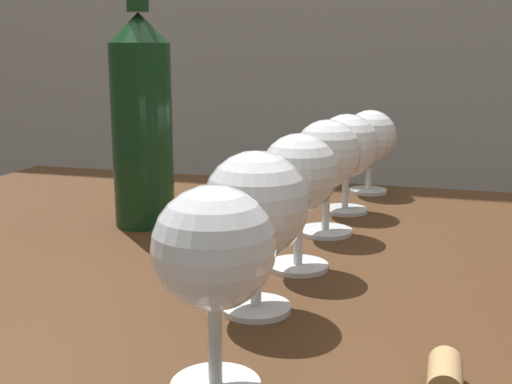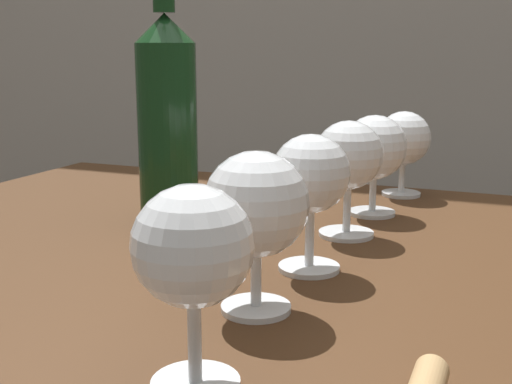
{
  "view_description": "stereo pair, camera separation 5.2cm",
  "coord_description": "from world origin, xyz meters",
  "px_view_note": "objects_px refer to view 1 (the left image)",
  "views": [
    {
      "loc": [
        0.06,
        -0.64,
        0.96
      ],
      "look_at": [
        -0.09,
        -0.15,
        0.85
      ],
      "focal_mm": 45.78,
      "sensor_mm": 36.0,
      "label": 1
    },
    {
      "loc": [
        0.1,
        -0.62,
        0.96
      ],
      "look_at": [
        -0.09,
        -0.15,
        0.85
      ],
      "focal_mm": 45.78,
      "sensor_mm": 36.0,
      "label": 2
    }
  ],
  "objects_px": {
    "wine_glass_rose": "(299,177)",
    "wine_glass_merlot": "(327,157)",
    "wine_glass_chardonnay": "(256,207)",
    "wine_glass_amber": "(370,138)",
    "cork": "(445,376)",
    "wine_glass_cabernet": "(347,148)",
    "wine_glass_port": "(214,254)",
    "wine_bottle": "(142,115)"
  },
  "relations": [
    {
      "from": "wine_glass_rose",
      "to": "wine_glass_merlot",
      "type": "height_order",
      "value": "same"
    },
    {
      "from": "wine_glass_chardonnay",
      "to": "wine_glass_amber",
      "type": "bearing_deg",
      "value": 86.01
    },
    {
      "from": "cork",
      "to": "wine_glass_rose",
      "type": "bearing_deg",
      "value": 124.45
    },
    {
      "from": "wine_glass_merlot",
      "to": "wine_glass_rose",
      "type": "bearing_deg",
      "value": -91.41
    },
    {
      "from": "wine_glass_chardonnay",
      "to": "wine_glass_rose",
      "type": "xyz_separation_m",
      "value": [
        0.01,
        0.11,
        0.0
      ]
    },
    {
      "from": "wine_glass_merlot",
      "to": "wine_glass_cabernet",
      "type": "bearing_deg",
      "value": 86.88
    },
    {
      "from": "wine_glass_chardonnay",
      "to": "wine_glass_cabernet",
      "type": "distance_m",
      "value": 0.36
    },
    {
      "from": "wine_glass_merlot",
      "to": "wine_glass_amber",
      "type": "xyz_separation_m",
      "value": [
        0.02,
        0.24,
        -0.01
      ]
    },
    {
      "from": "wine_glass_merlot",
      "to": "cork",
      "type": "xyz_separation_m",
      "value": [
        0.14,
        -0.34,
        -0.08
      ]
    },
    {
      "from": "wine_glass_cabernet",
      "to": "cork",
      "type": "distance_m",
      "value": 0.48
    },
    {
      "from": "wine_glass_port",
      "to": "wine_bottle",
      "type": "relative_size",
      "value": 0.38
    },
    {
      "from": "wine_glass_port",
      "to": "wine_glass_chardonnay",
      "type": "height_order",
      "value": "same"
    },
    {
      "from": "wine_glass_port",
      "to": "wine_glass_amber",
      "type": "distance_m",
      "value": 0.62
    },
    {
      "from": "wine_glass_port",
      "to": "wine_glass_rose",
      "type": "xyz_separation_m",
      "value": [
        -0.0,
        0.25,
        0.0
      ]
    },
    {
      "from": "wine_glass_chardonnay",
      "to": "wine_glass_rose",
      "type": "relative_size",
      "value": 1.0
    },
    {
      "from": "wine_glass_port",
      "to": "wine_bottle",
      "type": "distance_m",
      "value": 0.42
    },
    {
      "from": "wine_glass_cabernet",
      "to": "wine_glass_merlot",
      "type": "bearing_deg",
      "value": -93.12
    },
    {
      "from": "wine_glass_chardonnay",
      "to": "cork",
      "type": "relative_size",
      "value": 3.2
    },
    {
      "from": "wine_bottle",
      "to": "cork",
      "type": "bearing_deg",
      "value": -41.38
    },
    {
      "from": "wine_bottle",
      "to": "cork",
      "type": "distance_m",
      "value": 0.5
    },
    {
      "from": "wine_glass_cabernet",
      "to": "wine_glass_amber",
      "type": "xyz_separation_m",
      "value": [
        0.02,
        0.13,
        -0.0
      ]
    },
    {
      "from": "wine_glass_port",
      "to": "wine_glass_amber",
      "type": "relative_size",
      "value": 1.07
    },
    {
      "from": "wine_glass_chardonnay",
      "to": "cork",
      "type": "distance_m",
      "value": 0.19
    },
    {
      "from": "wine_glass_amber",
      "to": "cork",
      "type": "relative_size",
      "value": 2.98
    },
    {
      "from": "wine_glass_rose",
      "to": "cork",
      "type": "height_order",
      "value": "wine_glass_rose"
    },
    {
      "from": "wine_glass_merlot",
      "to": "wine_bottle",
      "type": "xyz_separation_m",
      "value": [
        -0.22,
        -0.02,
        0.04
      ]
    },
    {
      "from": "wine_glass_port",
      "to": "wine_glass_chardonnay",
      "type": "distance_m",
      "value": 0.13
    },
    {
      "from": "wine_glass_cabernet",
      "to": "cork",
      "type": "height_order",
      "value": "wine_glass_cabernet"
    },
    {
      "from": "wine_glass_chardonnay",
      "to": "wine_glass_amber",
      "type": "height_order",
      "value": "wine_glass_chardonnay"
    },
    {
      "from": "cork",
      "to": "wine_glass_cabernet",
      "type": "bearing_deg",
      "value": 106.44
    },
    {
      "from": "wine_glass_port",
      "to": "wine_glass_cabernet",
      "type": "relative_size",
      "value": 1.02
    },
    {
      "from": "cork",
      "to": "wine_glass_amber",
      "type": "bearing_deg",
      "value": 101.46
    },
    {
      "from": "wine_glass_merlot",
      "to": "cork",
      "type": "height_order",
      "value": "wine_glass_merlot"
    },
    {
      "from": "wine_glass_cabernet",
      "to": "wine_bottle",
      "type": "xyz_separation_m",
      "value": [
        -0.23,
        -0.13,
        0.05
      ]
    },
    {
      "from": "wine_glass_port",
      "to": "wine_bottle",
      "type": "height_order",
      "value": "wine_bottle"
    },
    {
      "from": "wine_glass_cabernet",
      "to": "wine_bottle",
      "type": "bearing_deg",
      "value": -149.97
    },
    {
      "from": "wine_glass_port",
      "to": "cork",
      "type": "distance_m",
      "value": 0.17
    },
    {
      "from": "wine_glass_cabernet",
      "to": "wine_glass_amber",
      "type": "bearing_deg",
      "value": 83.36
    },
    {
      "from": "cork",
      "to": "wine_glass_port",
      "type": "bearing_deg",
      "value": -164.46
    },
    {
      "from": "wine_glass_chardonnay",
      "to": "wine_glass_cabernet",
      "type": "height_order",
      "value": "wine_glass_chardonnay"
    },
    {
      "from": "wine_glass_merlot",
      "to": "wine_glass_amber",
      "type": "bearing_deg",
      "value": 84.97
    },
    {
      "from": "wine_bottle",
      "to": "cork",
      "type": "relative_size",
      "value": 8.28
    }
  ]
}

